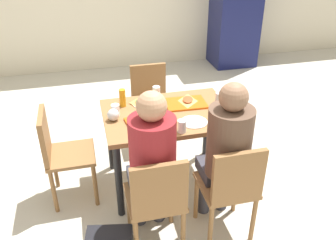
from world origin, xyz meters
TOP-DOWN VIEW (x-y plane):
  - ground_plane at (0.00, 0.00)m, footprint 10.00×10.00m
  - main_table at (0.00, 0.00)m, footprint 1.10×0.79m
  - chair_near_left at (-0.28, -0.78)m, footprint 0.40×0.40m
  - chair_near_right at (0.28, -0.78)m, footprint 0.40×0.40m
  - chair_far_side at (0.00, 0.78)m, footprint 0.40×0.40m
  - chair_left_end at (-0.93, 0.00)m, footprint 0.40×0.40m
  - person_in_red at (-0.28, -0.64)m, footprint 0.32×0.42m
  - person_in_brown_jacket at (0.28, -0.64)m, footprint 0.32×0.42m
  - tray_red_near at (-0.19, -0.14)m, footprint 0.39×0.30m
  - tray_red_far at (0.19, 0.12)m, footprint 0.37×0.28m
  - paper_plate_center at (-0.17, 0.22)m, footprint 0.22×0.22m
  - paper_plate_near_edge at (0.17, -0.22)m, footprint 0.22×0.22m
  - pizza_slice_a at (-0.17, -0.15)m, footprint 0.24×0.26m
  - pizza_slice_b at (0.22, 0.14)m, footprint 0.19×0.24m
  - pizza_slice_c at (-0.18, 0.23)m, footprint 0.21×0.25m
  - plastic_cup_a at (-0.03, 0.34)m, footprint 0.07×0.07m
  - plastic_cup_b at (0.03, -0.34)m, footprint 0.07×0.07m
  - plastic_cup_c at (-0.44, 0.06)m, footprint 0.07×0.07m
  - soda_can at (0.47, 0.02)m, footprint 0.07×0.07m
  - condiment_bottle at (-0.36, 0.22)m, footprint 0.06×0.06m
  - foil_bundle at (-0.47, -0.02)m, footprint 0.10×0.10m
  - drink_fridge at (1.84, 2.85)m, footprint 0.70×0.60m

SIDE VIEW (x-z plane):
  - ground_plane at x=0.00m, z-range -0.02..0.00m
  - chair_near_left at x=-0.28m, z-range 0.07..0.93m
  - chair_near_right at x=0.28m, z-range 0.07..0.93m
  - chair_far_side at x=0.00m, z-range 0.07..0.93m
  - chair_left_end at x=-0.93m, z-range 0.07..0.93m
  - main_table at x=0.00m, z-range 0.27..1.00m
  - paper_plate_center at x=-0.17m, z-range 0.74..0.75m
  - paper_plate_near_edge at x=0.17m, z-range 0.74..0.75m
  - tray_red_near at x=-0.19m, z-range 0.74..0.75m
  - tray_red_far at x=0.19m, z-range 0.74..0.75m
  - person_in_red at x=-0.28m, z-range 0.12..1.38m
  - person_in_brown_jacket at x=0.28m, z-range 0.12..1.38m
  - pizza_slice_c at x=-0.18m, z-range 0.74..0.77m
  - pizza_slice_b at x=0.22m, z-range 0.75..0.77m
  - pizza_slice_a at x=-0.17m, z-range 0.75..0.77m
  - plastic_cup_a at x=-0.03m, z-range 0.74..0.84m
  - plastic_cup_b at x=0.03m, z-range 0.74..0.84m
  - plastic_cup_c at x=-0.44m, z-range 0.74..0.84m
  - foil_bundle at x=-0.47m, z-range 0.74..0.84m
  - soda_can at x=0.47m, z-range 0.74..0.86m
  - condiment_bottle at x=-0.36m, z-range 0.74..0.90m
  - drink_fridge at x=1.84m, z-range 0.00..1.90m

